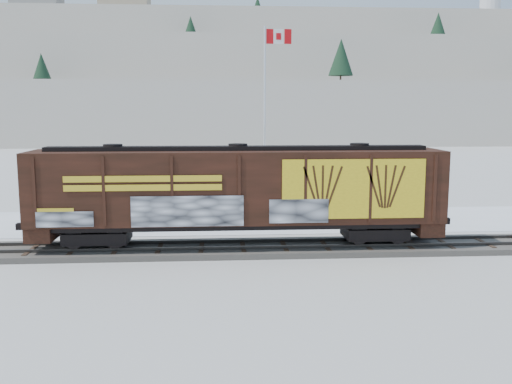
{
  "coord_description": "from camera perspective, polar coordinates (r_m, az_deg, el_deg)",
  "views": [
    {
      "loc": [
        -3.17,
        -27.0,
        6.85
      ],
      "look_at": [
        -1.16,
        3.0,
        2.47
      ],
      "focal_mm": 40.0,
      "sensor_mm": 36.0,
      "label": 1
    }
  ],
  "objects": [
    {
      "name": "car_silver",
      "position": [
        35.83,
        -0.14,
        -1.38
      ],
      "size": [
        5.09,
        3.32,
        1.61
      ],
      "primitive_type": "imported",
      "rotation": [
        0.0,
        0.0,
        1.9
      ],
      "color": "#B3B6BB",
      "rests_on": "parking_strip"
    },
    {
      "name": "parking_strip",
      "position": [
        35.32,
        1.39,
        -2.87
      ],
      "size": [
        40.0,
        8.0,
        0.03
      ],
      "primitive_type": "cube",
      "color": "white",
      "rests_on": "ground"
    },
    {
      "name": "hillside",
      "position": [
        167.0,
        -2.82,
        10.87
      ],
      "size": [
        360.0,
        110.0,
        93.0
      ],
      "color": "white",
      "rests_on": "ground"
    },
    {
      "name": "car_dark",
      "position": [
        35.02,
        12.03,
        -2.1
      ],
      "size": [
        4.56,
        3.06,
        1.23
      ],
      "primitive_type": "imported",
      "rotation": [
        0.0,
        0.0,
        1.92
      ],
      "color": "#202229",
      "rests_on": "parking_strip"
    },
    {
      "name": "hopper_railcar",
      "position": [
        27.28,
        -1.79,
        0.26
      ],
      "size": [
        19.49,
        3.06,
        4.69
      ],
      "color": "black",
      "rests_on": "rail_track"
    },
    {
      "name": "flagpole",
      "position": [
        40.3,
        1.01,
        5.22
      ],
      "size": [
        2.3,
        0.9,
        12.5
      ],
      "color": "silver",
      "rests_on": "ground"
    },
    {
      "name": "ground",
      "position": [
        28.04,
        2.79,
        -5.86
      ],
      "size": [
        500.0,
        500.0,
        0.0
      ],
      "primitive_type": "plane",
      "color": "white",
      "rests_on": "ground"
    },
    {
      "name": "car_white",
      "position": [
        34.88,
        -2.58,
        -1.68
      ],
      "size": [
        4.89,
        1.97,
        1.58
      ],
      "primitive_type": "imported",
      "rotation": [
        0.0,
        0.0,
        1.51
      ],
      "color": "silver",
      "rests_on": "parking_strip"
    },
    {
      "name": "rail_track",
      "position": [
        28.0,
        2.79,
        -5.57
      ],
      "size": [
        50.0,
        3.4,
        0.43
      ],
      "color": "#59544C",
      "rests_on": "ground"
    }
  ]
}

